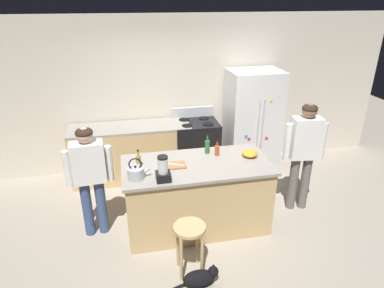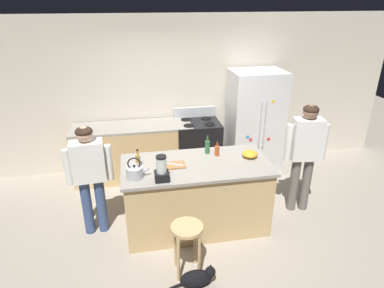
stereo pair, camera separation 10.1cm
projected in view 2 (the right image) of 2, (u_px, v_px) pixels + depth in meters
The scene contains 18 objects.
ground_plane at pixel (196, 224), 4.72m from camera, with size 14.00×14.00×0.00m, color #9E9384.
back_wall at pixel (175, 94), 5.93m from camera, with size 8.00×0.10×2.70m, color beige.
kitchen_island at pixel (196, 195), 4.53m from camera, with size 1.93×0.94×0.96m.
back_counter_run at pixel (134, 152), 5.79m from camera, with size 2.00×0.64×0.96m.
refrigerator at pixel (254, 122), 5.93m from camera, with size 0.90×0.73×1.81m.
stove_range at pixel (197, 147), 5.95m from camera, with size 0.76×0.65×1.14m.
person_by_island_left at pixel (89, 171), 4.22m from camera, with size 0.60×0.25×1.53m.
person_by_sink_right at pixel (305, 149), 4.67m from camera, with size 0.60×0.27×1.64m.
bar_stool at pixel (187, 237), 3.71m from camera, with size 0.36×0.36×0.65m.
cat at pixel (198, 278), 3.68m from camera, with size 0.52×0.18×0.26m.
blender_appliance at pixel (162, 170), 3.90m from camera, with size 0.17×0.17×0.31m.
bottle_olive_oil at pixel (207, 147), 4.58m from camera, with size 0.07×0.07×0.28m.
bottle_vinegar at pixel (138, 160), 4.24m from camera, with size 0.06×0.06×0.24m.
bottle_cooking_sauce at pixel (217, 150), 4.53m from camera, with size 0.06×0.06×0.22m.
mixing_bowl at pixel (250, 154), 4.49m from camera, with size 0.21×0.21×0.09m, color orange.
tea_kettle at pixel (135, 172), 3.98m from camera, with size 0.28×0.20×0.27m.
cutting_board at pixel (174, 165), 4.27m from camera, with size 0.30×0.20×0.02m, color #9E6B3D.
chef_knife at pixel (175, 164), 4.27m from camera, with size 0.22×0.03×0.01m, color #B7BABF.
Camera 2 is at (-0.75, -3.78, 2.96)m, focal length 31.27 mm.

